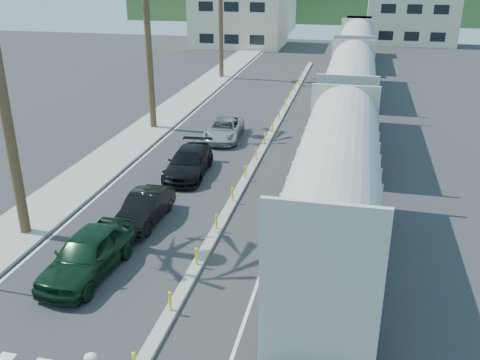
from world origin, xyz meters
TOP-DOWN VIEW (x-y plane):
  - ground at (0.00, 0.00)m, footprint 140.00×140.00m
  - sidewalk at (-8.50, 25.00)m, footprint 3.00×90.00m
  - rails at (5.00, 28.00)m, footprint 1.56×100.00m
  - median at (0.00, 19.96)m, footprint 0.45×60.00m
  - lane_markings at (-2.15, 25.00)m, footprint 9.42×90.00m
  - freight_train at (5.00, 26.38)m, footprint 3.00×60.94m
  - buildings at (-6.41, 71.66)m, footprint 38.00×27.00m
  - car_lead at (-3.84, 3.73)m, footprint 2.52×5.14m
  - car_second at (-3.39, 8.20)m, footprint 1.62×4.23m
  - car_third at (-3.22, 14.18)m, footprint 2.70×5.28m
  - car_rear at (-2.89, 20.77)m, footprint 2.93×5.11m

SIDE VIEW (x-z plane):
  - ground at x=0.00m, z-range 0.00..0.00m
  - lane_markings at x=-2.15m, z-range 0.00..0.01m
  - rails at x=5.00m, z-range 0.00..0.06m
  - sidewalk at x=-8.50m, z-range 0.00..0.15m
  - median at x=0.00m, z-range -0.34..0.51m
  - car_rear at x=-2.89m, z-range 0.00..1.33m
  - car_second at x=-3.39m, z-range 0.00..1.37m
  - car_third at x=-3.22m, z-range 0.00..1.46m
  - car_lead at x=-3.84m, z-range 0.00..1.67m
  - freight_train at x=5.00m, z-range -0.02..5.83m
  - buildings at x=-6.41m, z-range -0.64..9.36m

